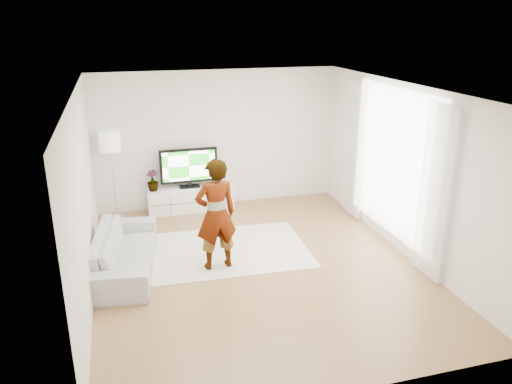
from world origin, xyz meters
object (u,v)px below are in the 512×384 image
object	(u,v)px
television	(189,166)
sofa	(124,251)
rug	(228,250)
player	(216,214)
floor_lamp	(110,145)
media_console	(190,199)

from	to	relation	value
television	sofa	world-z (taller)	television
rug	sofa	xyz separation A→B (m)	(-1.71, -0.23, 0.31)
rug	sofa	world-z (taller)	sofa
television	player	world-z (taller)	player
rug	player	world-z (taller)	player
player	floor_lamp	size ratio (longest dim) A/B	1.01
media_console	rug	size ratio (longest dim) A/B	0.65
sofa	floor_lamp	bearing A→B (deg)	10.29
player	floor_lamp	world-z (taller)	player
floor_lamp	sofa	bearing A→B (deg)	-87.45
television	media_console	bearing A→B (deg)	-90.00
media_console	television	bearing A→B (deg)	90.00
media_console	player	world-z (taller)	player
television	rug	world-z (taller)	television
player	media_console	bearing A→B (deg)	-95.53
player	sofa	xyz separation A→B (m)	(-1.41, 0.31, -0.58)
media_console	sofa	xyz separation A→B (m)	(-1.38, -2.31, 0.08)
television	floor_lamp	world-z (taller)	floor_lamp
media_console	floor_lamp	xyz separation A→B (m)	(-1.48, -0.06, 1.25)
sofa	floor_lamp	distance (m)	2.54
media_console	television	world-z (taller)	television
player	sofa	bearing A→B (deg)	-18.30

